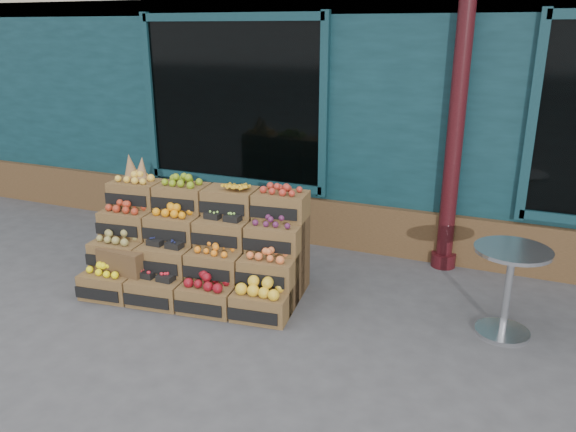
% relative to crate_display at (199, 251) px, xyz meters
% --- Properties ---
extents(ground, '(60.00, 60.00, 0.00)m').
position_rel_crate_display_xyz_m(ground, '(1.11, -0.43, -0.42)').
color(ground, '#424244').
rests_on(ground, ground).
extents(shop_facade, '(12.00, 6.24, 4.80)m').
position_rel_crate_display_xyz_m(shop_facade, '(1.11, 4.68, 1.97)').
color(shop_facade, '#0F2E34').
rests_on(shop_facade, ground).
extents(crate_display, '(2.30, 1.33, 1.37)m').
position_rel_crate_display_xyz_m(crate_display, '(0.00, 0.00, 0.00)').
color(crate_display, brown).
rests_on(crate_display, ground).
extents(spare_crates, '(0.53, 0.38, 0.52)m').
position_rel_crate_display_xyz_m(spare_crates, '(-0.62, -0.39, -0.17)').
color(spare_crates, brown).
rests_on(spare_crates, ground).
extents(bistro_table, '(0.66, 0.66, 0.83)m').
position_rel_crate_display_xyz_m(bistro_table, '(3.04, 0.26, 0.09)').
color(bistro_table, silver).
rests_on(bistro_table, ground).
extents(shopkeeper, '(0.71, 0.50, 1.88)m').
position_rel_crate_display_xyz_m(shopkeeper, '(-0.14, 2.24, 0.51)').
color(shopkeeper, '#144723').
rests_on(shopkeeper, ground).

